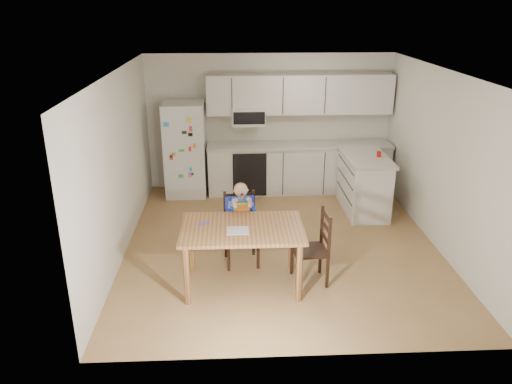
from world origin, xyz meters
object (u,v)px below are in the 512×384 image
(chair_booster, at_px, (241,215))
(chair_side, at_px, (318,243))
(red_cup, at_px, (379,154))
(kitchen_island, at_px, (364,183))
(refrigerator, at_px, (185,149))
(dining_table, at_px, (242,235))

(chair_booster, distance_m, chair_side, 1.11)
(red_cup, bearing_deg, chair_side, -121.90)
(kitchen_island, bearing_deg, refrigerator, 162.92)
(red_cup, distance_m, chair_side, 2.58)
(refrigerator, distance_m, chair_booster, 2.80)
(kitchen_island, bearing_deg, chair_side, -117.13)
(red_cup, height_order, dining_table, red_cup)
(kitchen_island, relative_size, dining_table, 0.89)
(dining_table, bearing_deg, chair_side, 3.43)
(refrigerator, height_order, chair_side, refrigerator)
(refrigerator, xyz_separation_m, red_cup, (3.24, -1.04, 0.18))
(refrigerator, bearing_deg, dining_table, -73.61)
(red_cup, bearing_deg, refrigerator, 162.19)
(refrigerator, height_order, red_cup, refrigerator)
(chair_booster, height_order, chair_side, chair_booster)
(chair_booster, bearing_deg, kitchen_island, 32.50)
(refrigerator, distance_m, kitchen_island, 3.22)
(refrigerator, height_order, chair_booster, refrigerator)
(dining_table, distance_m, chair_side, 0.96)
(refrigerator, xyz_separation_m, dining_table, (0.96, -3.25, -0.16))
(kitchen_island, xyz_separation_m, chair_side, (-1.16, -2.26, 0.04))
(dining_table, relative_size, chair_side, 1.57)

